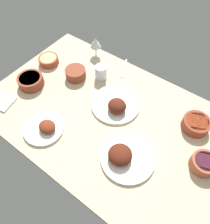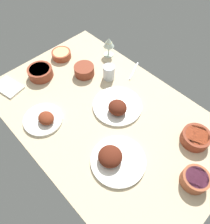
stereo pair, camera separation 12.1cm
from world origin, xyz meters
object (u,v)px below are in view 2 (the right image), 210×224
object	(u,v)px
plate_far_side	(117,106)
bowl_onions	(195,179)
wine_glass	(109,43)
folded_napkin	(9,87)
plate_center_main	(44,119)
bowl_cream	(40,72)
plate_near_viewer	(115,159)
water_tumbler	(109,72)
bowl_sauce	(196,137)
bowl_pasta	(61,54)
fork_loose	(134,71)
bowl_potatoes	(84,70)

from	to	relation	value
plate_far_side	bowl_onions	bearing A→B (deg)	-4.90
wine_glass	folded_napkin	bearing A→B (deg)	-107.30
plate_center_main	bowl_cream	xyz separation A→B (cm)	(-31.24, 18.74, 1.58)
plate_near_viewer	water_tumbler	distance (cm)	58.07
bowl_sauce	water_tumbler	bearing A→B (deg)	-179.77
bowl_cream	folded_napkin	size ratio (longest dim) A/B	0.92
bowl_pasta	bowl_onions	bearing A→B (deg)	-4.47
wine_glass	fork_loose	bearing A→B (deg)	1.09
plate_far_side	fork_loose	world-z (taller)	plate_far_side
bowl_sauce	plate_center_main	bearing A→B (deg)	-142.45
wine_glass	water_tumbler	xyz separation A→B (cm)	(16.38, -15.84, -5.20)
bowl_pasta	folded_napkin	bearing A→B (deg)	-89.95
bowl_pasta	bowl_sauce	bearing A→B (deg)	5.76
bowl_potatoes	wine_glass	size ratio (longest dim) A/B	0.94
plate_near_viewer	bowl_potatoes	distance (cm)	64.04
wine_glass	bowl_potatoes	bearing A→B (deg)	-83.56
plate_center_main	wine_glass	world-z (taller)	wine_glass
plate_far_side	bowl_potatoes	distance (cm)	35.65
bowl_cream	plate_near_viewer	bearing A→B (deg)	-5.45
plate_center_main	plate_near_viewer	bearing A→B (deg)	14.61
plate_near_viewer	bowl_pasta	size ratio (longest dim) A/B	2.07
water_tumbler	folded_napkin	distance (cm)	64.38
water_tumbler	plate_center_main	bearing A→B (deg)	-90.83
folded_napkin	fork_loose	bearing A→B (deg)	56.59
bowl_pasta	fork_loose	size ratio (longest dim) A/B	0.77
plate_far_side	bowl_potatoes	world-z (taller)	plate_far_side
plate_center_main	water_tumbler	bearing A→B (deg)	89.17
plate_near_viewer	bowl_potatoes	xyz separation A→B (cm)	(-57.06, 29.05, 0.97)
plate_far_side	folded_napkin	size ratio (longest dim) A/B	1.67
bowl_pasta	folded_napkin	world-z (taller)	bowl_pasta
plate_far_side	folded_napkin	distance (cm)	70.38
plate_far_side	folded_napkin	world-z (taller)	plate_far_side
folded_napkin	water_tumbler	bearing A→B (deg)	54.24
bowl_cream	bowl_pasta	size ratio (longest dim) A/B	1.19
bowl_pasta	fork_loose	distance (cm)	52.34
plate_near_viewer	bowl_sauce	bearing A→B (deg)	61.46
plate_near_viewer	bowl_pasta	world-z (taller)	plate_near_viewer
plate_near_viewer	bowl_pasta	distance (cm)	85.91
bowl_onions	wine_glass	size ratio (longest dim) A/B	0.90
plate_center_main	bowl_onions	size ratio (longest dim) A/B	1.75
plate_far_side	bowl_sauce	bearing A→B (deg)	18.75
water_tumbler	folded_napkin	xyz separation A→B (cm)	(-37.55, -52.14, -4.13)
bowl_cream	water_tumbler	xyz separation A→B (cm)	(31.97, 31.18, 1.33)
plate_near_viewer	water_tumbler	xyz separation A→B (cm)	(-43.52, 38.38, 2.21)
plate_near_viewer	folded_napkin	size ratio (longest dim) A/B	1.59
plate_center_main	fork_loose	xyz separation A→B (cm)	(8.31, 66.21, -1.42)
wine_glass	bowl_onions	bearing A→B (deg)	-20.56
plate_center_main	folded_napkin	xyz separation A→B (cm)	(-36.83, -2.22, -1.22)
plate_far_side	plate_near_viewer	bearing A→B (deg)	-47.92
bowl_pasta	bowl_potatoes	bearing A→B (deg)	1.73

